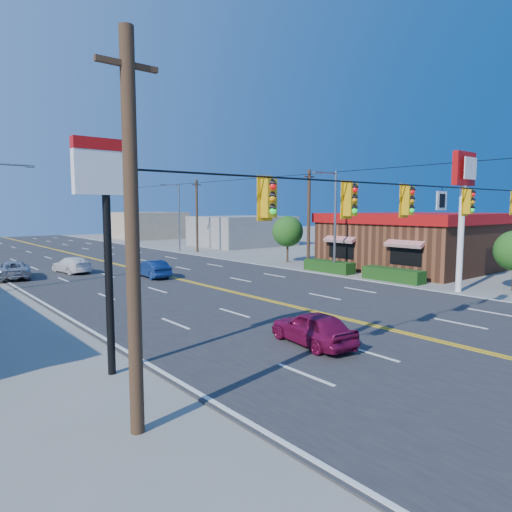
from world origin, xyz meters
TOP-DOWN VIEW (x-y plane):
  - ground at (0.00, 0.00)m, footprint 160.00×160.00m
  - road at (0.00, 20.00)m, footprint 20.00×120.00m
  - signal_span at (-0.12, 0.00)m, footprint 24.32×0.34m
  - kfc at (19.90, 12.00)m, footprint 16.30×12.40m
  - kfc_pylon at (11.00, 4.00)m, footprint 2.20×0.36m
  - pizza_hut_sign at (-11.00, 4.00)m, footprint 1.90×0.30m
  - streetlight_se at (10.79, 14.00)m, footprint 2.55×0.25m
  - streetlight_ne at (10.79, 38.00)m, footprint 2.55×0.25m
  - utility_pole_near at (12.20, 18.00)m, footprint 0.28×0.28m
  - utility_pole_mid at (12.20, 36.00)m, footprint 0.28×0.28m
  - utility_pole_far at (12.20, 54.00)m, footprint 0.28×0.28m
  - tree_kfc_rear at (13.50, 22.00)m, footprint 2.94×2.94m
  - bld_east_mid at (22.00, 40.00)m, footprint 12.00×10.00m
  - bld_east_far at (19.00, 62.00)m, footprint 10.00×10.00m
  - car_magenta at (-4.06, 2.00)m, footprint 1.99×3.95m
  - car_blue at (-1.08, 20.99)m, footprint 1.54×3.94m
  - car_white at (-4.86, 27.34)m, footprint 2.28×4.48m
  - car_silver at (-9.09, 26.94)m, footprint 2.93×4.91m

SIDE VIEW (x-z plane):
  - ground at x=0.00m, z-range 0.00..0.00m
  - road at x=0.00m, z-range 0.00..0.06m
  - car_white at x=-4.86m, z-range 0.00..1.24m
  - car_blue at x=-1.08m, z-range 0.00..1.28m
  - car_silver at x=-9.09m, z-range 0.00..1.28m
  - car_magenta at x=-4.06m, z-range 0.00..1.29m
  - bld_east_mid at x=22.00m, z-range 0.00..4.00m
  - bld_east_far at x=19.00m, z-range 0.00..4.40m
  - kfc at x=19.90m, z-range 0.03..4.73m
  - tree_kfc_rear at x=13.50m, z-range 0.73..5.14m
  - utility_pole_near at x=12.20m, z-range 0.00..8.40m
  - utility_pole_mid at x=12.20m, z-range 0.00..8.40m
  - utility_pole_far at x=12.20m, z-range 0.00..8.40m
  - streetlight_se at x=10.79m, z-range 0.51..8.51m
  - streetlight_ne at x=10.79m, z-range 0.51..8.51m
  - signal_span at x=-0.12m, z-range 0.39..9.39m
  - pizza_hut_sign at x=-11.00m, z-range 1.76..8.61m
  - kfc_pylon at x=11.00m, z-range 1.79..10.29m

